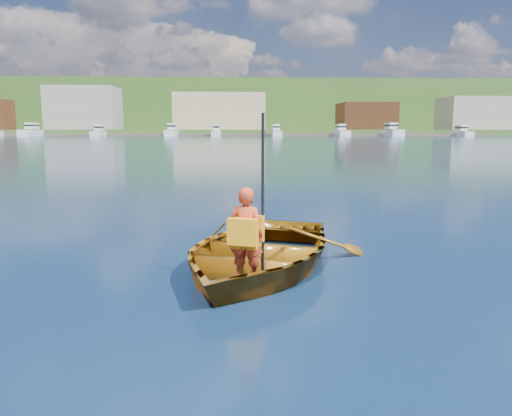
{
  "coord_description": "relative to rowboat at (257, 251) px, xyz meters",
  "views": [
    {
      "loc": [
        -0.52,
        -6.57,
        1.81
      ],
      "look_at": [
        -0.22,
        -0.16,
        0.81
      ],
      "focal_mm": 35.0,
      "sensor_mm": 36.0,
      "label": 1
    }
  ],
  "objects": [
    {
      "name": "waterfront_buildings",
      "position": [
        -7.53,
        165.16,
        7.51
      ],
      "size": [
        202.0,
        16.0,
        14.0
      ],
      "color": "brown",
      "rests_on": "ground"
    },
    {
      "name": "shoreline",
      "position": [
        0.21,
        236.77,
        10.09
      ],
      "size": [
        400.0,
        140.0,
        22.0
      ],
      "color": "#405C29",
      "rests_on": "ground"
    },
    {
      "name": "child_paddler",
      "position": [
        -0.17,
        -0.9,
        0.43
      ],
      "size": [
        0.46,
        0.43,
        1.9
      ],
      "color": "red",
      "rests_on": "ground"
    },
    {
      "name": "dock",
      "position": [
        -3.08,
        148.16,
        0.17
      ],
      "size": [
        160.04,
        9.54,
        0.8
      ],
      "color": "#51473E",
      "rests_on": "ground"
    },
    {
      "name": "hillside_trees",
      "position": [
        48.32,
        230.48,
        16.45
      ],
      "size": [
        253.7,
        83.69,
        25.98
      ],
      "color": "#382314",
      "rests_on": "ground"
    },
    {
      "name": "marina_yachts",
      "position": [
        -2.3,
        143.46,
        1.13
      ],
      "size": [
        142.86,
        12.95,
        4.3
      ],
      "color": "silver",
      "rests_on": "ground"
    },
    {
      "name": "ground",
      "position": [
        0.21,
        0.16,
        -0.23
      ],
      "size": [
        600.0,
        600.0,
        0.0
      ],
      "color": "#10223A",
      "rests_on": "ground"
    },
    {
      "name": "rowboat",
      "position": [
        0.0,
        0.0,
        0.0
      ],
      "size": [
        3.71,
        4.34,
        0.76
      ],
      "color": "#6E340F",
      "rests_on": "ground"
    }
  ]
}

